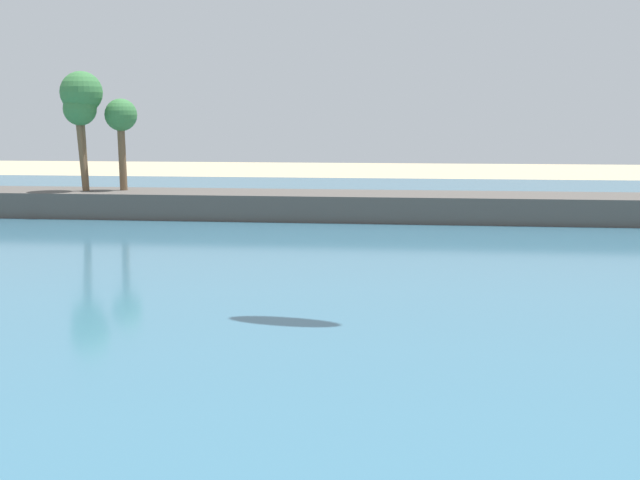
{
  "coord_description": "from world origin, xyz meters",
  "views": [
    {
      "loc": [
        2.58,
        -2.68,
        6.87
      ],
      "look_at": [
        0.68,
        12.49,
        4.69
      ],
      "focal_mm": 48.03,
      "sensor_mm": 36.0,
      "label": 1
    }
  ],
  "objects": [
    {
      "name": "sea",
      "position": [
        0.0,
        51.19,
        0.03
      ],
      "size": [
        220.0,
        88.7,
        0.06
      ],
      "primitive_type": "cube",
      "color": "#386B84",
      "rests_on": "ground"
    },
    {
      "name": "palm_headland",
      "position": [
        0.51,
        55.56,
        1.53
      ],
      "size": [
        97.95,
        6.0,
        10.13
      ],
      "color": "#514C47",
      "rests_on": "ground"
    }
  ]
}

